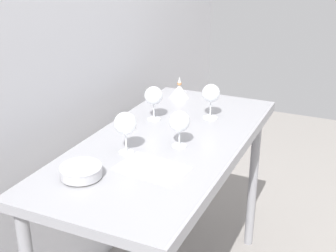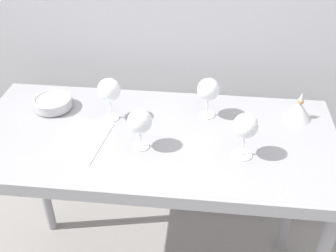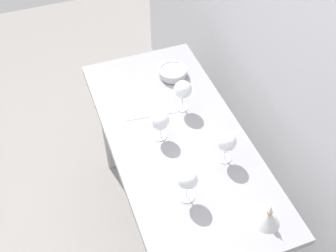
{
  "view_description": "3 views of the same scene",
  "coord_description": "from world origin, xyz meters",
  "px_view_note": "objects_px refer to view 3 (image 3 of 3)",
  "views": [
    {
      "loc": [
        -1.66,
        -0.78,
        1.72
      ],
      "look_at": [
        0.08,
        0.02,
        0.93
      ],
      "focal_mm": 48.91,
      "sensor_mm": 36.0,
      "label": 1
    },
    {
      "loc": [
        0.19,
        -1.26,
        1.83
      ],
      "look_at": [
        0.06,
        -0.02,
        0.96
      ],
      "focal_mm": 44.18,
      "sensor_mm": 36.0,
      "label": 2
    },
    {
      "loc": [
        1.25,
        -0.52,
        2.45
      ],
      "look_at": [
        -0.05,
        -0.04,
        0.94
      ],
      "focal_mm": 44.87,
      "sensor_mm": 36.0,
      "label": 3
    }
  ],
  "objects_px": {
    "wine_glass_near_right": "(187,180)",
    "tasting_sheet_upper": "(148,105)",
    "wine_glass_far_left": "(183,90)",
    "tasting_bowl": "(173,72)",
    "decanter_funnel": "(268,217)",
    "wine_glass_far_right": "(227,142)",
    "wine_glass_near_center": "(160,121)"
  },
  "relations": [
    {
      "from": "wine_glass_far_left",
      "to": "wine_glass_near_center",
      "type": "height_order",
      "value": "wine_glass_far_left"
    },
    {
      "from": "wine_glass_far_left",
      "to": "tasting_sheet_upper",
      "type": "distance_m",
      "value": 0.22
    },
    {
      "from": "wine_glass_near_right",
      "to": "wine_glass_near_center",
      "type": "bearing_deg",
      "value": 178.76
    },
    {
      "from": "wine_glass_near_center",
      "to": "tasting_bowl",
      "type": "bearing_deg",
      "value": 151.65
    },
    {
      "from": "wine_glass_far_right",
      "to": "wine_glass_far_left",
      "type": "bearing_deg",
      "value": -170.9
    },
    {
      "from": "wine_glass_near_center",
      "to": "decanter_funnel",
      "type": "xyz_separation_m",
      "value": [
        0.6,
        0.26,
        -0.07
      ]
    },
    {
      "from": "wine_glass_near_center",
      "to": "decanter_funnel",
      "type": "height_order",
      "value": "wine_glass_near_center"
    },
    {
      "from": "wine_glass_near_right",
      "to": "tasting_sheet_upper",
      "type": "height_order",
      "value": "wine_glass_near_right"
    },
    {
      "from": "tasting_bowl",
      "to": "decanter_funnel",
      "type": "distance_m",
      "value": 1.0
    },
    {
      "from": "tasting_bowl",
      "to": "wine_glass_far_right",
      "type": "bearing_deg",
      "value": 1.49
    },
    {
      "from": "wine_glass_near_center",
      "to": "tasting_bowl",
      "type": "xyz_separation_m",
      "value": [
        -0.41,
        0.22,
        -0.08
      ]
    },
    {
      "from": "wine_glass_near_center",
      "to": "tasting_bowl",
      "type": "distance_m",
      "value": 0.47
    },
    {
      "from": "wine_glass_far_left",
      "to": "tasting_bowl",
      "type": "bearing_deg",
      "value": 170.15
    },
    {
      "from": "tasting_bowl",
      "to": "decanter_funnel",
      "type": "height_order",
      "value": "decanter_funnel"
    },
    {
      "from": "wine_glass_far_left",
      "to": "tasting_bowl",
      "type": "xyz_separation_m",
      "value": [
        -0.26,
        0.04,
        -0.1
      ]
    },
    {
      "from": "tasting_bowl",
      "to": "decanter_funnel",
      "type": "relative_size",
      "value": 1.33
    },
    {
      "from": "wine_glass_far_right",
      "to": "wine_glass_near_center",
      "type": "xyz_separation_m",
      "value": [
        -0.23,
        -0.24,
        -0.01
      ]
    },
    {
      "from": "wine_glass_near_right",
      "to": "tasting_sheet_upper",
      "type": "distance_m",
      "value": 0.61
    },
    {
      "from": "wine_glass_near_right",
      "to": "wine_glass_far_left",
      "type": "bearing_deg",
      "value": 160.54
    },
    {
      "from": "wine_glass_far_right",
      "to": "tasting_sheet_upper",
      "type": "distance_m",
      "value": 0.53
    },
    {
      "from": "wine_glass_far_right",
      "to": "wine_glass_near_center",
      "type": "distance_m",
      "value": 0.33
    },
    {
      "from": "wine_glass_far_left",
      "to": "tasting_sheet_upper",
      "type": "relative_size",
      "value": 0.67
    },
    {
      "from": "wine_glass_far_left",
      "to": "tasting_sheet_upper",
      "type": "height_order",
      "value": "wine_glass_far_left"
    },
    {
      "from": "wine_glass_far_right",
      "to": "wine_glass_near_right",
      "type": "distance_m",
      "value": 0.28
    },
    {
      "from": "tasting_sheet_upper",
      "to": "wine_glass_near_center",
      "type": "bearing_deg",
      "value": 3.2
    },
    {
      "from": "wine_glass_far_left",
      "to": "tasting_sheet_upper",
      "type": "bearing_deg",
      "value": -116.9
    },
    {
      "from": "wine_glass_near_center",
      "to": "tasting_sheet_upper",
      "type": "height_order",
      "value": "wine_glass_near_center"
    },
    {
      "from": "wine_glass_far_left",
      "to": "wine_glass_near_center",
      "type": "bearing_deg",
      "value": -49.5
    },
    {
      "from": "tasting_sheet_upper",
      "to": "tasting_bowl",
      "type": "relative_size",
      "value": 1.66
    },
    {
      "from": "wine_glass_near_right",
      "to": "decanter_funnel",
      "type": "xyz_separation_m",
      "value": [
        0.23,
        0.26,
        -0.09
      ]
    },
    {
      "from": "tasting_sheet_upper",
      "to": "decanter_funnel",
      "type": "relative_size",
      "value": 2.2
    },
    {
      "from": "wine_glass_near_center",
      "to": "tasting_bowl",
      "type": "relative_size",
      "value": 1.0
    }
  ]
}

